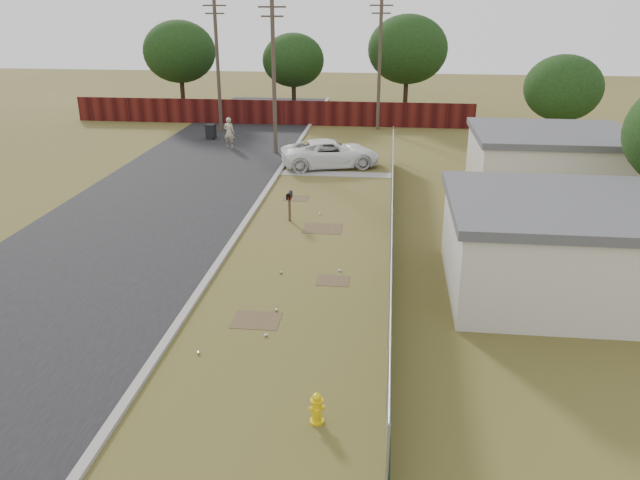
# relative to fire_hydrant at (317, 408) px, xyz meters

# --- Properties ---
(ground) EXTENTS (120.00, 120.00, 0.00)m
(ground) POSITION_rel_fire_hydrant_xyz_m (-1.54, 9.51, -0.37)
(ground) COLOR brown
(ground) RESTS_ON ground
(street) EXTENTS (15.10, 60.00, 0.12)m
(street) POSITION_rel_fire_hydrant_xyz_m (-8.30, 17.56, -0.35)
(street) COLOR black
(street) RESTS_ON ground
(chainlink_fence) EXTENTS (0.10, 27.06, 2.02)m
(chainlink_fence) POSITION_rel_fire_hydrant_xyz_m (1.58, 10.54, 0.43)
(chainlink_fence) COLOR gray
(chainlink_fence) RESTS_ON ground
(privacy_fence) EXTENTS (30.00, 0.12, 1.80)m
(privacy_fence) POSITION_rel_fire_hydrant_xyz_m (-7.54, 34.51, 0.53)
(privacy_fence) COLOR #4B1310
(privacy_fence) RESTS_ON ground
(utility_poles) EXTENTS (12.60, 8.24, 9.00)m
(utility_poles) POSITION_rel_fire_hydrant_xyz_m (-5.20, 30.18, 4.32)
(utility_poles) COLOR brown
(utility_poles) RESTS_ON ground
(houses) EXTENTS (9.30, 17.24, 3.10)m
(houses) POSITION_rel_fire_hydrant_xyz_m (8.16, 12.65, 1.19)
(houses) COLOR beige
(houses) RESTS_ON ground
(horizon_trees) EXTENTS (33.32, 31.94, 7.78)m
(horizon_trees) POSITION_rel_fire_hydrant_xyz_m (-0.70, 33.07, 4.26)
(horizon_trees) COLOR #302315
(horizon_trees) RESTS_ON ground
(fire_hydrant) EXTENTS (0.40, 0.40, 0.79)m
(fire_hydrant) POSITION_rel_fire_hydrant_xyz_m (0.00, 0.00, 0.00)
(fire_hydrant) COLOR yellow
(fire_hydrant) RESTS_ON ground
(mailbox) EXTENTS (0.20, 0.56, 1.29)m
(mailbox) POSITION_rel_fire_hydrant_xyz_m (-2.73, 13.33, 0.65)
(mailbox) COLOR brown
(mailbox) RESTS_ON ground
(pickup_truck) EXTENTS (6.00, 4.05, 1.53)m
(pickup_truck) POSITION_rel_fire_hydrant_xyz_m (-1.88, 22.60, 0.39)
(pickup_truck) COLOR white
(pickup_truck) RESTS_ON ground
(pedestrian) EXTENTS (0.76, 0.56, 1.91)m
(pedestrian) POSITION_rel_fire_hydrant_xyz_m (-8.71, 26.66, 0.58)
(pedestrian) COLOR tan
(pedestrian) RESTS_ON ground
(trash_bin) EXTENTS (0.68, 0.75, 0.99)m
(trash_bin) POSITION_rel_fire_hydrant_xyz_m (-10.57, 29.00, 0.14)
(trash_bin) COLOR black
(trash_bin) RESTS_ON ground
(scattered_litter) EXTENTS (3.42, 11.95, 0.07)m
(scattered_litter) POSITION_rel_fire_hydrant_xyz_m (-1.86, 6.96, -0.33)
(scattered_litter) COLOR beige
(scattered_litter) RESTS_ON ground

